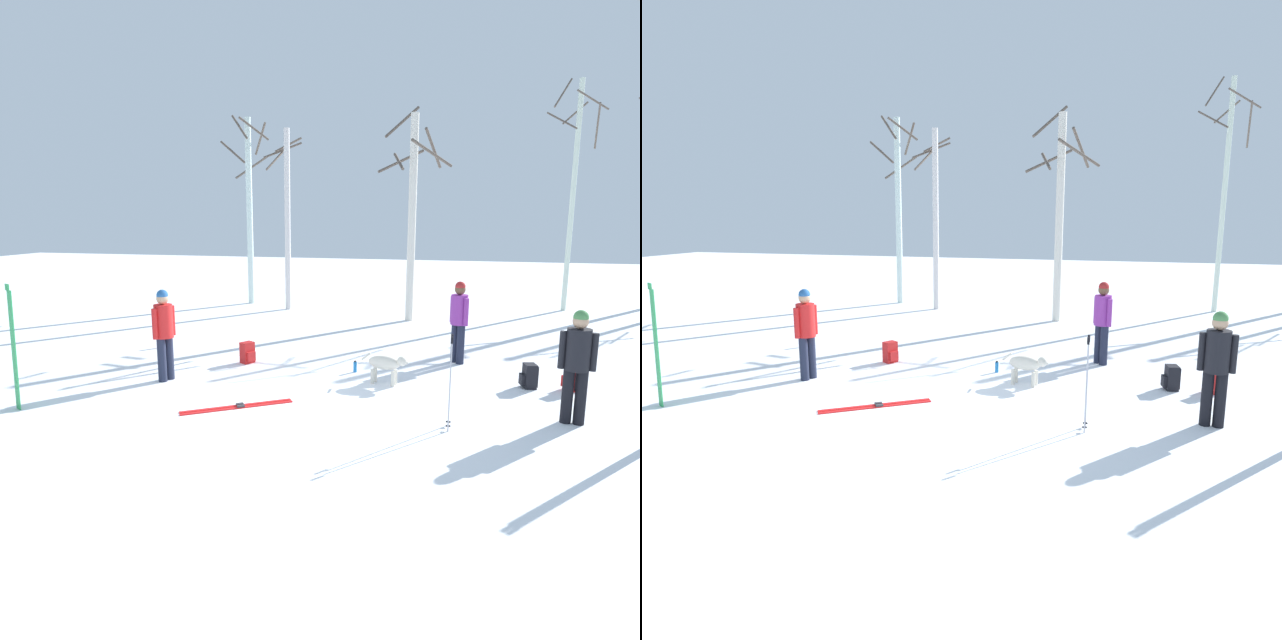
% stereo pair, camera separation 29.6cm
% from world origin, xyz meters
% --- Properties ---
extents(ground_plane, '(60.00, 60.00, 0.00)m').
position_xyz_m(ground_plane, '(0.00, 0.00, 0.00)').
color(ground_plane, white).
extents(person_0, '(0.37, 0.42, 1.72)m').
position_xyz_m(person_0, '(2.93, 3.70, 0.98)').
color(person_0, '#1E2338').
rests_on(person_0, ground_plane).
extents(person_1, '(0.52, 0.34, 1.72)m').
position_xyz_m(person_1, '(4.61, 0.62, 0.98)').
color(person_1, black).
rests_on(person_1, ground_plane).
extents(person_2, '(0.34, 0.50, 1.72)m').
position_xyz_m(person_2, '(-2.36, 1.11, 0.98)').
color(person_2, '#1E2338').
rests_on(person_2, ground_plane).
extents(dog, '(0.89, 0.33, 0.57)m').
position_xyz_m(dog, '(1.68, 1.83, 0.39)').
color(dog, beige).
rests_on(dog, ground_plane).
extents(ski_pair_planted_1, '(0.22, 0.11, 2.02)m').
position_xyz_m(ski_pair_planted_1, '(-3.81, -0.91, 1.00)').
color(ski_pair_planted_1, green).
rests_on(ski_pair_planted_1, ground_plane).
extents(ski_pair_lying_0, '(1.61, 1.17, 0.05)m').
position_xyz_m(ski_pair_lying_0, '(-0.50, 0.05, 0.01)').
color(ski_pair_lying_0, red).
rests_on(ski_pair_lying_0, ground_plane).
extents(ski_poles_0, '(0.07, 0.26, 1.39)m').
position_xyz_m(ski_poles_0, '(2.82, -0.04, 0.74)').
color(ski_poles_0, '#B2B2BC').
rests_on(ski_poles_0, ground_plane).
extents(backpack_0, '(0.35, 0.34, 0.44)m').
position_xyz_m(backpack_0, '(4.90, 2.30, 0.21)').
color(backpack_0, red).
rests_on(backpack_0, ground_plane).
extents(backpack_1, '(0.32, 0.29, 0.44)m').
position_xyz_m(backpack_1, '(4.18, 2.27, 0.21)').
color(backpack_1, black).
rests_on(backpack_1, ground_plane).
extents(backpack_2, '(0.34, 0.33, 0.44)m').
position_xyz_m(backpack_2, '(-1.33, 2.63, 0.21)').
color(backpack_2, red).
rests_on(backpack_2, ground_plane).
extents(water_bottle_0, '(0.07, 0.07, 0.28)m').
position_xyz_m(water_bottle_0, '(-3.79, 3.37, 0.13)').
color(water_bottle_0, red).
rests_on(water_bottle_0, ground_plane).
extents(water_bottle_1, '(0.07, 0.07, 0.23)m').
position_xyz_m(water_bottle_1, '(0.98, 2.49, 0.11)').
color(water_bottle_1, '#1E72BF').
rests_on(water_bottle_1, ground_plane).
extents(birch_tree_0, '(1.66, 1.60, 6.26)m').
position_xyz_m(birch_tree_0, '(-4.10, 10.05, 3.35)').
color(birch_tree_0, silver).
rests_on(birch_tree_0, ground_plane).
extents(birch_tree_1, '(1.23, 1.22, 5.68)m').
position_xyz_m(birch_tree_1, '(-2.49, 9.20, 2.99)').
color(birch_tree_1, silver).
rests_on(birch_tree_1, ground_plane).
extents(birch_tree_2, '(2.10, 2.11, 6.10)m').
position_xyz_m(birch_tree_2, '(1.54, 8.17, 3.15)').
color(birch_tree_2, silver).
rests_on(birch_tree_2, ground_plane).
extents(birch_tree_3, '(1.68, 1.70, 7.24)m').
position_xyz_m(birch_tree_3, '(6.23, 11.09, 3.81)').
color(birch_tree_3, silver).
rests_on(birch_tree_3, ground_plane).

